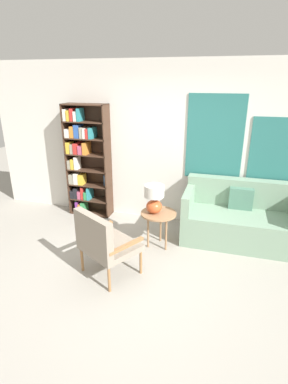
# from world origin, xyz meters

# --- Properties ---
(ground_plane) EXTENTS (14.00, 14.00, 0.00)m
(ground_plane) POSITION_xyz_m (0.00, 0.00, 0.00)
(ground_plane) COLOR #9E998E
(wall_back) EXTENTS (6.40, 0.08, 2.70)m
(wall_back) POSITION_xyz_m (0.06, 2.03, 1.35)
(wall_back) COLOR silver
(wall_back) RESTS_ON ground_plane
(bookshelf) EXTENTS (0.77, 0.30, 2.00)m
(bookshelf) POSITION_xyz_m (-1.42, 1.84, 1.03)
(bookshelf) COLOR #422B1E
(bookshelf) RESTS_ON ground_plane
(armchair) EXTENTS (0.87, 0.85, 0.90)m
(armchair) POSITION_xyz_m (-0.34, 0.12, 0.52)
(armchair) COLOR olive
(armchair) RESTS_ON ground_plane
(couch) EXTENTS (1.69, 0.85, 0.92)m
(couch) POSITION_xyz_m (1.32, 1.58, 0.35)
(couch) COLOR gray
(couch) RESTS_ON ground_plane
(side_table) EXTENTS (0.53, 0.53, 0.55)m
(side_table) POSITION_xyz_m (0.16, 1.03, 0.49)
(side_table) COLOR #99704C
(side_table) RESTS_ON ground_plane
(table_lamp) EXTENTS (0.29, 0.29, 0.43)m
(table_lamp) POSITION_xyz_m (0.09, 1.01, 0.79)
(table_lamp) COLOR #C65128
(table_lamp) RESTS_ON side_table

